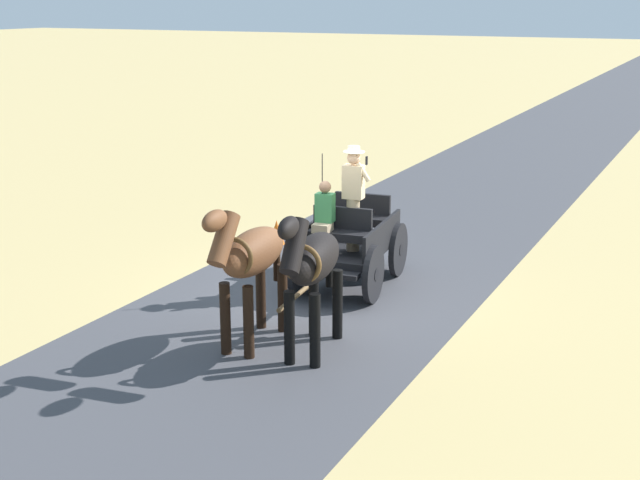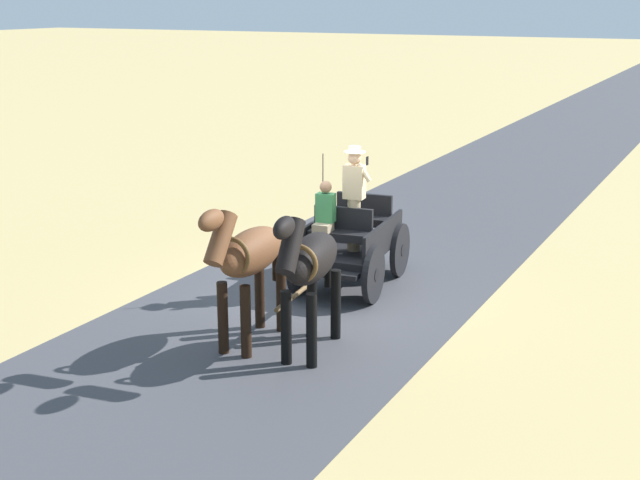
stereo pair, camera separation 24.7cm
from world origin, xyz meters
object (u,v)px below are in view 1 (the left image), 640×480
at_px(horse_near_side, 312,264).
at_px(traffic_cone, 277,232).
at_px(horse_drawn_carriage, 349,240).
at_px(horse_off_side, 250,257).

height_order(horse_near_side, traffic_cone, horse_near_side).
height_order(horse_drawn_carriage, traffic_cone, horse_drawn_carriage).
relative_size(horse_near_side, traffic_cone, 4.42).
bearing_deg(horse_off_side, traffic_cone, -65.08).
bearing_deg(traffic_cone, horse_drawn_carriage, 143.75).
bearing_deg(horse_off_side, horse_near_side, -174.17).
xyz_separation_m(horse_near_side, horse_off_side, (0.92, 0.09, 0.00)).
xyz_separation_m(horse_drawn_carriage, horse_off_side, (0.16, 3.06, 0.51)).
distance_m(horse_drawn_carriage, horse_off_side, 3.11).
relative_size(horse_drawn_carriage, traffic_cone, 9.03).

